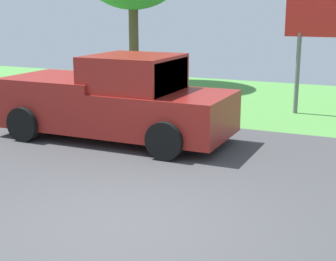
{
  "coord_description": "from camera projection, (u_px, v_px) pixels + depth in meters",
  "views": [
    {
      "loc": [
        3.17,
        -5.57,
        2.87
      ],
      "look_at": [
        0.21,
        1.0,
        1.1
      ],
      "focal_mm": 53.83,
      "sensor_mm": 36.0,
      "label": 1
    }
  ],
  "objects": [
    {
      "name": "ground_plane",
      "position": [
        200.0,
        166.0,
        9.51
      ],
      "size": [
        40.0,
        22.0,
        0.2
      ],
      "color": "#424244"
    },
    {
      "name": "roadside_billboard",
      "position": [
        336.0,
        20.0,
        13.06
      ],
      "size": [
        2.6,
        0.12,
        3.5
      ],
      "color": "slate",
      "rests_on": "ground_plane"
    },
    {
      "name": "pickup_truck",
      "position": [
        115.0,
        100.0,
        11.09
      ],
      "size": [
        5.2,
        2.28,
        1.88
      ],
      "rotation": [
        0.0,
        0.0,
        -0.08
      ],
      "color": "maroon",
      "rests_on": "ground_plane"
    }
  ]
}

